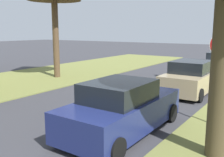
{
  "coord_description": "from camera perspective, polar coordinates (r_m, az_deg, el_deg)",
  "views": [
    {
      "loc": [
        6.24,
        1.88,
        3.01
      ],
      "look_at": [
        1.16,
        9.26,
        1.35
      ],
      "focal_mm": 41.81,
      "sensor_mm": 36.0,
      "label": 1
    }
  ],
  "objects": [
    {
      "name": "stop_sign_far",
      "position": [
        8.5,
        23.09,
        4.08
      ],
      "size": [
        0.81,
        0.47,
        2.95
      ],
      "color": "#9EA0A5",
      "rests_on": "grass_verge_right"
    },
    {
      "name": "parked_sedan_navy",
      "position": [
        7.78,
        2.23,
        -6.59
      ],
      "size": [
        1.94,
        4.4,
        1.57
      ],
      "color": "navy",
      "rests_on": "ground"
    },
    {
      "name": "parked_sedan_white",
      "position": [
        19.06,
        22.99,
        2.8
      ],
      "size": [
        1.94,
        4.4,
        1.57
      ],
      "color": "white",
      "rests_on": "ground"
    },
    {
      "name": "parked_sedan_tan",
      "position": [
        13.29,
        17.08,
        0.15
      ],
      "size": [
        1.94,
        4.4,
        1.57
      ],
      "color": "tan",
      "rests_on": "ground"
    }
  ]
}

